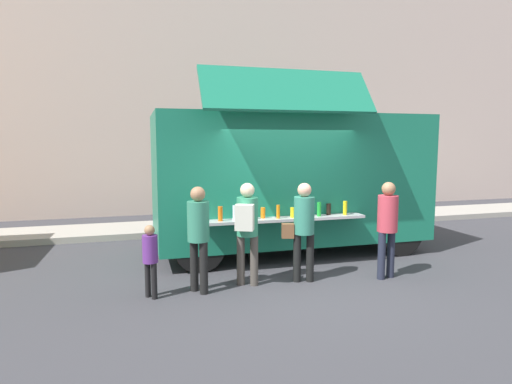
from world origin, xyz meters
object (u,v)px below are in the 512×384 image
Objects in this scene: customer_rear_waiting at (198,230)px; customer_extra_browsing at (387,221)px; food_truck_main at (288,177)px; trash_bin at (381,206)px; customer_front_ordering at (303,224)px; child_near_queue at (150,255)px; customer_mid_with_backpack at (247,224)px.

customer_rear_waiting is 1.00× the size of customer_extra_browsing.
food_truck_main reaches higher than trash_bin.
trash_bin is 0.53× the size of customer_front_ordering.
customer_rear_waiting reaches higher than child_near_queue.
customer_rear_waiting reaches higher than trash_bin.
customer_rear_waiting is 1.49× the size of child_near_queue.
customer_front_ordering is 0.93m from customer_mid_with_backpack.
customer_front_ordering is 1.00× the size of customer_rear_waiting.
food_truck_main is 2.24m from customer_front_ordering.
food_truck_main reaches higher than customer_front_ordering.
customer_front_ordering is (-0.52, -2.10, -0.58)m from food_truck_main.
customer_front_ordering is at bearing -68.34° from customer_mid_with_backpack.
customer_front_ordering is 1.00× the size of customer_extra_browsing.
child_near_queue is (-6.73, -4.49, 0.21)m from trash_bin.
trash_bin is 0.54× the size of customer_rear_waiting.
child_near_queue is (-2.42, -0.07, -0.32)m from customer_front_ordering.
customer_extra_browsing reaches higher than customer_rear_waiting.
child_near_queue is (-2.94, -2.17, -0.90)m from food_truck_main.
customer_mid_with_backpack is 1.01× the size of customer_rear_waiting.
food_truck_main is at bearing -0.31° from child_near_queue.
customer_mid_with_backpack is 1.51× the size of child_near_queue.
customer_extra_browsing is at bearing -39.21° from child_near_queue.
food_truck_main is 3.13m from customer_rear_waiting.
customer_rear_waiting is at bearing 120.68° from customer_mid_with_backpack.
trash_bin is 0.53× the size of customer_extra_browsing.
customer_rear_waiting is (-2.22, -2.13, -0.58)m from food_truck_main.
trash_bin is at bearing -45.03° from customer_extra_browsing.
customer_rear_waiting is (-1.71, -0.03, 0.00)m from customer_front_ordering.
customer_extra_browsing is at bearing -121.91° from trash_bin.
child_near_queue is at bearing -143.05° from food_truck_main.
customer_mid_with_backpack is at bearing -140.18° from trash_bin.
trash_bin is 7.50m from customer_rear_waiting.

